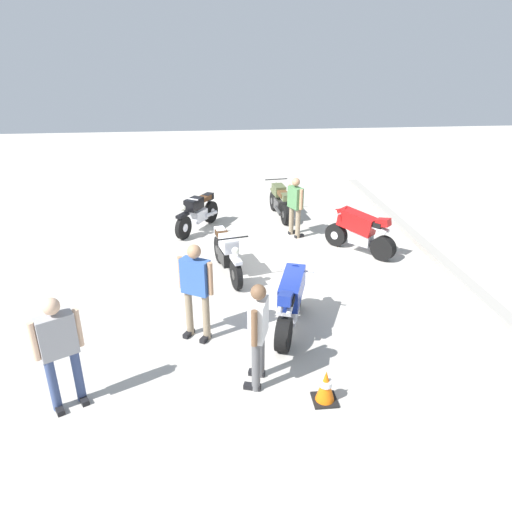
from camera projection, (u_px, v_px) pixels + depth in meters
The scene contains 12 objects.
ground_plane at pixel (249, 266), 11.19m from camera, with size 40.00×40.00×0.00m, color #B7B2A8.
curb_edge at pixel (435, 255), 11.59m from camera, with size 14.00×0.30×0.15m, color #9C978F.
motorcycle_red_sportbike at pixel (359, 230), 11.70m from camera, with size 1.58×1.44×1.14m.
motorcycle_black_cruiser at pixel (198, 213), 13.17m from camera, with size 1.85×1.19×1.09m.
motorcycle_blue_sportbike at pixel (291, 300), 8.48m from camera, with size 1.90×0.92×1.14m.
motorcycle_olive_vintage at pixel (280, 201), 14.23m from camera, with size 1.96×0.70×1.07m.
motorcycle_silver_cruiser at pixel (227, 253), 10.58m from camera, with size 2.07×0.73×1.09m.
person_in_gray_shirt at pixel (59, 346), 6.45m from camera, with size 0.49×0.63×1.76m.
person_in_green_shirt at pixel (295, 204), 12.59m from camera, with size 0.62×0.45×1.63m.
person_in_white_shirt at pixel (258, 329), 6.91m from camera, with size 0.65×0.43×1.71m.
person_in_blue_shirt at pixel (196, 285), 8.05m from camera, with size 0.50×0.63×1.78m.
traffic_cone at pixel (326, 386), 6.82m from camera, with size 0.36×0.36×0.53m.
Camera 1 is at (10.08, -0.89, 4.77)m, focal length 32.95 mm.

